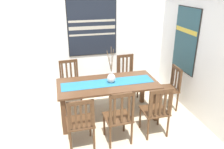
# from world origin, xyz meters

# --- Properties ---
(ground_plane) EXTENTS (6.40, 6.40, 0.03)m
(ground_plane) POSITION_xyz_m (0.00, 0.00, -0.01)
(ground_plane) COLOR beige
(wall_back) EXTENTS (6.40, 0.12, 2.70)m
(wall_back) POSITION_xyz_m (0.00, 1.86, 1.35)
(wall_back) COLOR white
(wall_back) RESTS_ON ground_plane
(wall_side) EXTENTS (0.12, 6.40, 2.70)m
(wall_side) POSITION_xyz_m (1.86, 0.00, 1.35)
(wall_side) COLOR white
(wall_side) RESTS_ON ground_plane
(dining_table) EXTENTS (1.87, 0.88, 0.72)m
(dining_table) POSITION_xyz_m (0.13, 0.56, 0.62)
(dining_table) COLOR #51331E
(dining_table) RESTS_ON ground_plane
(table_runner) EXTENTS (1.72, 0.36, 0.01)m
(table_runner) POSITION_xyz_m (0.13, 0.56, 0.73)
(table_runner) COLOR #236B93
(table_runner) RESTS_ON dining_table
(centerpiece_vase) EXTENTS (0.16, 0.24, 0.68)m
(centerpiece_vase) POSITION_xyz_m (0.20, 0.56, 0.84)
(centerpiece_vase) COLOR silver
(centerpiece_vase) RESTS_ON dining_table
(chair_0) EXTENTS (0.44, 0.44, 0.96)m
(chair_0) POSITION_xyz_m (0.13, -0.23, 0.48)
(chair_0) COLOR #4C301C
(chair_0) RESTS_ON ground_plane
(chair_1) EXTENTS (0.42, 0.42, 0.93)m
(chair_1) POSITION_xyz_m (0.79, -0.20, 0.48)
(chair_1) COLOR #4C301C
(chair_1) RESTS_ON ground_plane
(chair_2) EXTENTS (0.45, 0.45, 0.94)m
(chair_2) POSITION_xyz_m (-0.52, 1.33, 0.48)
(chair_2) COLOR #4C301C
(chair_2) RESTS_ON ground_plane
(chair_3) EXTENTS (0.45, 0.45, 0.94)m
(chair_3) POSITION_xyz_m (0.77, 1.37, 0.48)
(chair_3) COLOR #4C301C
(chair_3) RESTS_ON ground_plane
(chair_4) EXTENTS (0.44, 0.44, 0.90)m
(chair_4) POSITION_xyz_m (1.43, 0.58, 0.47)
(chair_4) COLOR #4C301C
(chair_4) RESTS_ON ground_plane
(chair_5) EXTENTS (0.43, 0.43, 0.92)m
(chair_5) POSITION_xyz_m (-0.48, -0.22, 0.48)
(chair_5) COLOR #4C301C
(chair_5) RESTS_ON ground_plane
(painting_on_back_wall) EXTENTS (1.10, 0.05, 1.24)m
(painting_on_back_wall) POSITION_xyz_m (0.07, 1.79, 1.53)
(painting_on_back_wall) COLOR black
(painting_on_side_wall) EXTENTS (0.05, 0.80, 1.29)m
(painting_on_side_wall) POSITION_xyz_m (1.79, 0.76, 1.39)
(painting_on_side_wall) COLOR black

